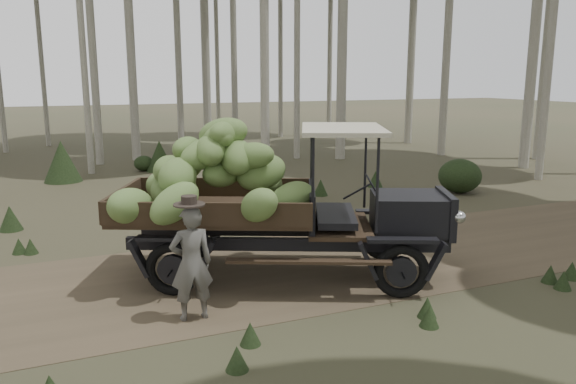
# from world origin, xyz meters

# --- Properties ---
(ground) EXTENTS (120.00, 120.00, 0.00)m
(ground) POSITION_xyz_m (0.00, 0.00, 0.00)
(ground) COLOR #473D2B
(ground) RESTS_ON ground
(dirt_track) EXTENTS (70.00, 4.00, 0.01)m
(dirt_track) POSITION_xyz_m (0.00, 0.00, 0.00)
(dirt_track) COLOR brown
(dirt_track) RESTS_ON ground
(banana_truck) EXTENTS (5.72, 3.83, 2.72)m
(banana_truck) POSITION_xyz_m (0.89, -0.12, 1.52)
(banana_truck) COLOR black
(banana_truck) RESTS_ON ground
(farmer) EXTENTS (0.59, 0.44, 1.74)m
(farmer) POSITION_xyz_m (-0.33, -1.40, 0.82)
(farmer) COLOR #56544F
(farmer) RESTS_ON ground
(undergrowth) EXTENTS (22.60, 23.46, 1.33)m
(undergrowth) POSITION_xyz_m (-0.72, -1.51, 0.53)
(undergrowth) COLOR #233319
(undergrowth) RESTS_ON ground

